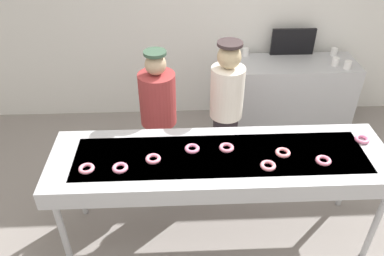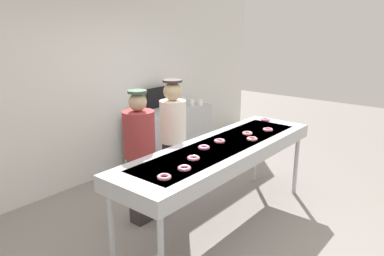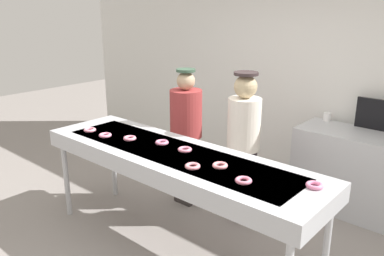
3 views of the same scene
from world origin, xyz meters
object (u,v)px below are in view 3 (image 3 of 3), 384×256
paper_cup_0 (327,117)px  strawberry_donut_3 (220,165)px  strawberry_donut_0 (193,166)px  strawberry_donut_5 (314,185)px  strawberry_donut_4 (185,150)px  strawberry_donut_7 (105,135)px  prep_counter (367,176)px  strawberry_donut_1 (130,138)px  strawberry_donut_6 (90,130)px  menu_display (382,116)px  strawberry_donut_8 (244,181)px  worker_baker (186,129)px  worker_assistant (244,138)px  fryer_conveyor (174,160)px  strawberry_donut_2 (162,142)px

paper_cup_0 → strawberry_donut_3: bearing=-90.6°
strawberry_donut_0 → strawberry_donut_5: same height
strawberry_donut_4 → strawberry_donut_7: size_ratio=1.00×
strawberry_donut_4 → prep_counter: bearing=58.4°
strawberry_donut_1 → strawberry_donut_6: bearing=-169.5°
prep_counter → strawberry_donut_7: bearing=-134.7°
paper_cup_0 → strawberry_donut_6: bearing=-126.3°
paper_cup_0 → menu_display: 0.61m
strawberry_donut_5 → strawberry_donut_8: (-0.43, -0.27, 0.00)m
strawberry_donut_0 → menu_display: bearing=71.0°
strawberry_donut_7 → paper_cup_0: paper_cup_0 is taller
prep_counter → strawberry_donut_0: bearing=-111.2°
strawberry_donut_6 → menu_display: bearing=45.0°
strawberry_donut_5 → worker_baker: (-1.81, 0.62, -0.09)m
strawberry_donut_1 → strawberry_donut_5: bearing=5.9°
strawberry_donut_8 → prep_counter: 2.07m
strawberry_donut_6 → strawberry_donut_8: bearing=0.4°
paper_cup_0 → menu_display: bearing=1.7°
worker_assistant → prep_counter: 1.46m
fryer_conveyor → strawberry_donut_7: (-0.82, -0.14, 0.10)m
strawberry_donut_8 → worker_baker: (-1.37, 0.89, -0.09)m
prep_counter → strawberry_donut_1: bearing=-132.1°
strawberry_donut_6 → strawberry_donut_5: bearing=6.9°
menu_display → fryer_conveyor: bearing=-118.7°
worker_baker → menu_display: 2.16m
menu_display → strawberry_donut_7: bearing=-131.3°
strawberry_donut_1 → worker_baker: (0.02, 0.81, -0.09)m
strawberry_donut_1 → strawberry_donut_7: size_ratio=1.00×
strawberry_donut_5 → prep_counter: 1.79m
strawberry_donut_8 → prep_counter: strawberry_donut_8 is taller
strawberry_donut_4 → fryer_conveyor: bearing=-126.7°
strawberry_donut_5 → strawberry_donut_2: bearing=-177.4°
worker_assistant → menu_display: bearing=-145.1°
strawberry_donut_5 → worker_baker: worker_baker is taller
menu_display → strawberry_donut_0: bearing=-109.0°
worker_baker → strawberry_donut_1: bearing=72.5°
strawberry_donut_0 → strawberry_donut_4: same height
strawberry_donut_1 → worker_baker: worker_baker is taller
strawberry_donut_3 → strawberry_donut_7: (-1.34, -0.13, 0.00)m
strawberry_donut_2 → fryer_conveyor: bearing=-18.2°
strawberry_donut_8 → prep_counter: size_ratio=0.08×
worker_assistant → paper_cup_0: 1.26m
fryer_conveyor → menu_display: bearing=61.3°
strawberry_donut_5 → worker_assistant: size_ratio=0.08×
strawberry_donut_2 → strawberry_donut_3: same height
fryer_conveyor → worker_baker: bearing=125.5°
prep_counter → paper_cup_0: bearing=159.0°
strawberry_donut_3 → strawberry_donut_5: 0.76m
fryer_conveyor → strawberry_donut_6: strawberry_donut_6 is taller
strawberry_donut_6 → paper_cup_0: paper_cup_0 is taller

